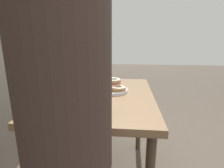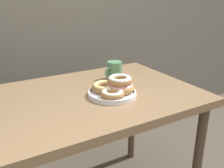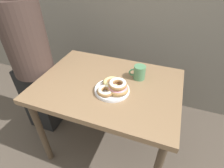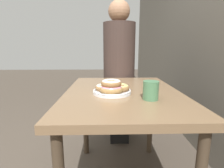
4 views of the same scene
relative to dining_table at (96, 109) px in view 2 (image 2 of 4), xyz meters
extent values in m
cube|color=#846647|center=(0.00, 0.00, 0.07)|extent=(1.02, 0.75, 0.04)
cylinder|color=#473828|center=(0.45, -0.31, -0.30)|extent=(0.05, 0.05, 0.71)
cylinder|color=#473828|center=(-0.45, 0.31, -0.30)|extent=(0.05, 0.05, 0.71)
cylinder|color=#473828|center=(0.45, 0.31, -0.30)|extent=(0.05, 0.05, 0.71)
cylinder|color=white|center=(0.06, -0.07, 0.10)|extent=(0.24, 0.24, 0.01)
torus|color=white|center=(0.06, -0.07, 0.11)|extent=(0.24, 0.24, 0.01)
torus|color=#B2844C|center=(0.10, -0.08, 0.12)|extent=(0.20, 0.20, 0.04)
torus|color=pink|center=(0.10, -0.08, 0.13)|extent=(0.18, 0.18, 0.03)
torus|color=#9E7042|center=(0.04, -0.03, 0.12)|extent=(0.17, 0.17, 0.04)
torus|color=#E0D17F|center=(0.04, -0.03, 0.13)|extent=(0.16, 0.16, 0.03)
torus|color=#9E7042|center=(0.03, -0.12, 0.12)|extent=(0.15, 0.15, 0.03)
torus|color=silver|center=(0.03, -0.12, 0.13)|extent=(0.14, 0.14, 0.03)
torus|color=#9E7042|center=(0.10, -0.08, 0.16)|extent=(0.17, 0.17, 0.04)
torus|color=white|center=(0.10, -0.08, 0.17)|extent=(0.16, 0.16, 0.03)
cylinder|color=#4C7F56|center=(0.19, 0.14, 0.14)|extent=(0.09, 0.09, 0.10)
cylinder|color=#382114|center=(0.19, 0.14, 0.19)|extent=(0.07, 0.07, 0.00)
torus|color=#4C7F56|center=(0.15, 0.12, 0.14)|extent=(0.06, 0.03, 0.06)
camera|label=1|loc=(-1.22, -0.19, 0.48)|focal=28.00mm
camera|label=2|loc=(-0.51, -1.05, 0.57)|focal=40.00mm
camera|label=3|loc=(0.37, -0.93, 0.85)|focal=28.00mm
camera|label=4|loc=(1.12, -0.10, 0.38)|focal=28.00mm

